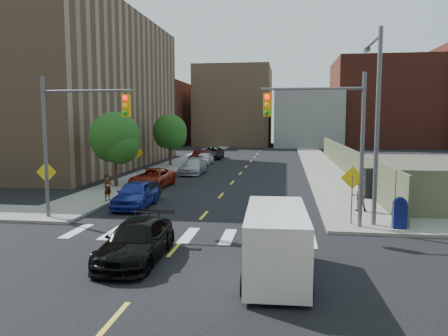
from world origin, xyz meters
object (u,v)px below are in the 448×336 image
(parked_car_white, at_px, (204,158))
(pedestrian_west, at_px, (108,188))
(parked_car_grey, at_px, (212,153))
(payphone, at_px, (368,183))
(cargo_van, at_px, (276,240))
(parked_car_silver, at_px, (193,166))
(black_sedan, at_px, (137,241))
(parked_car_red, at_px, (152,178))
(mailbox, at_px, (400,213))
(parked_car_maroon, at_px, (201,157))
(parked_car_black, at_px, (142,193))
(pedestrian_east, at_px, (359,196))
(parked_car_blue, at_px, (136,194))

(parked_car_white, xyz_separation_m, pedestrian_west, (-1.47, -23.14, 0.24))
(parked_car_grey, distance_m, payphone, 30.63)
(cargo_van, bearing_deg, parked_car_silver, 105.69)
(black_sedan, bearing_deg, payphone, 51.74)
(parked_car_red, relative_size, black_sedan, 1.06)
(black_sedan, relative_size, mailbox, 3.36)
(parked_car_maroon, relative_size, black_sedan, 0.99)
(mailbox, xyz_separation_m, pedestrian_west, (-15.50, 4.53, 0.10))
(parked_car_white, relative_size, payphone, 2.16)
(parked_car_black, bearing_deg, mailbox, -21.28)
(parked_car_black, height_order, pedestrian_east, pedestrian_east)
(parked_car_white, relative_size, black_sedan, 0.85)
(parked_car_grey, height_order, mailbox, mailbox)
(parked_car_red, distance_m, parked_car_white, 16.98)
(parked_car_white, xyz_separation_m, parked_car_grey, (-0.29, 7.00, 0.09))
(parked_car_silver, height_order, cargo_van, cargo_van)
(parked_car_silver, distance_m, pedestrian_east, 19.59)
(parked_car_blue, xyz_separation_m, parked_car_grey, (-0.92, 31.18, 0.02))
(parked_car_silver, relative_size, parked_car_white, 1.20)
(black_sedan, xyz_separation_m, cargo_van, (4.89, -0.87, 0.47))
(parked_car_blue, bearing_deg, parked_car_silver, 88.68)
(parked_car_grey, relative_size, payphone, 3.01)
(parked_car_red, relative_size, mailbox, 3.58)
(parked_car_blue, relative_size, parked_car_white, 1.11)
(parked_car_silver, relative_size, black_sedan, 1.02)
(black_sedan, bearing_deg, pedestrian_west, 117.57)
(parked_car_blue, xyz_separation_m, pedestrian_west, (-2.10, 1.04, 0.17))
(parked_car_silver, relative_size, pedestrian_west, 3.11)
(parked_car_maroon, xyz_separation_m, pedestrian_east, (13.46, -25.22, 0.18))
(parked_car_silver, distance_m, cargo_van, 26.54)
(parked_car_grey, bearing_deg, cargo_van, -79.41)
(mailbox, height_order, pedestrian_west, pedestrian_west)
(parked_car_blue, bearing_deg, mailbox, -15.95)
(pedestrian_west, height_order, pedestrian_east, pedestrian_east)
(mailbox, bearing_deg, parked_car_maroon, 119.72)
(parked_car_black, height_order, black_sedan, black_sedan)
(parked_car_blue, distance_m, pedestrian_west, 2.35)
(parked_car_blue, height_order, mailbox, mailbox)
(parked_car_black, relative_size, parked_car_white, 0.99)
(parked_car_maroon, height_order, payphone, payphone)
(parked_car_red, relative_size, parked_car_maroon, 1.08)
(parked_car_blue, bearing_deg, parked_car_grey, 90.36)
(parked_car_grey, height_order, pedestrian_east, pedestrian_east)
(parked_car_black, distance_m, parked_car_maroon, 24.32)
(parked_car_white, distance_m, pedestrian_west, 23.19)
(parked_car_silver, relative_size, mailbox, 3.44)
(parked_car_maroon, bearing_deg, pedestrian_east, -56.42)
(parked_car_blue, height_order, pedestrian_west, pedestrian_west)
(parked_car_blue, height_order, black_sedan, parked_car_blue)
(pedestrian_west, bearing_deg, mailbox, -85.73)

